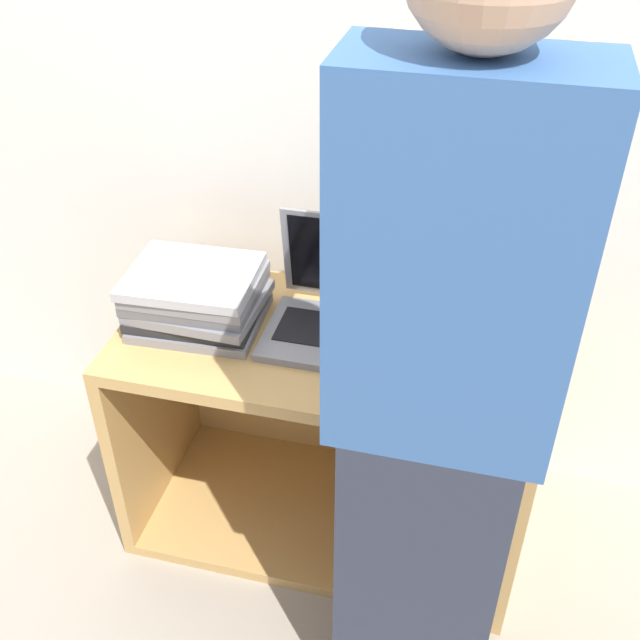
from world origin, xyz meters
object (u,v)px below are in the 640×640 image
at_px(laptop_open, 333,309).
at_px(laptop_stack_right, 470,344).
at_px(person, 438,407).
at_px(laptop_stack_left, 197,296).

xyz_separation_m(laptop_open, laptop_stack_right, (0.36, -0.05, -0.01)).
distance_m(laptop_stack_right, person, 0.48).
distance_m(laptop_stack_left, laptop_stack_right, 0.71).
relative_size(laptop_open, laptop_stack_right, 0.95).
height_order(laptop_open, person, person).
height_order(laptop_stack_right, person, person).
bearing_deg(person, laptop_stack_right, 84.42).
xyz_separation_m(laptop_stack_left, person, (0.67, -0.44, 0.15)).
bearing_deg(laptop_stack_left, laptop_open, 8.81).
bearing_deg(laptop_open, person, -57.39).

